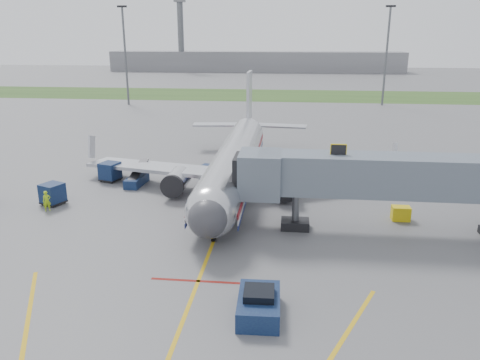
# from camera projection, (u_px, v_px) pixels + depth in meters

# --- Properties ---
(ground) EXTENTS (400.00, 400.00, 0.00)m
(ground) POSITION_uv_depth(u_px,v_px,m) (209.00, 253.00, 32.83)
(ground) COLOR #565659
(ground) RESTS_ON ground
(grass_strip) EXTENTS (300.00, 25.00, 0.01)m
(grass_strip) POSITION_uv_depth(u_px,v_px,m) (270.00, 95.00, 118.25)
(grass_strip) COLOR #2D4C1E
(grass_strip) RESTS_ON ground
(apron_markings) EXTENTS (21.52, 50.00, 0.01)m
(apron_markings) POSITION_uv_depth(u_px,v_px,m) (186.00, 312.00, 25.81)
(apron_markings) COLOR gold
(apron_markings) RESTS_ON ground
(airliner) EXTENTS (32.10, 35.67, 10.25)m
(airliner) POSITION_uv_depth(u_px,v_px,m) (235.00, 161.00, 46.52)
(airliner) COLOR silver
(airliner) RESTS_ON ground
(jet_bridge) EXTENTS (25.30, 4.00, 6.90)m
(jet_bridge) POSITION_uv_depth(u_px,v_px,m) (389.00, 177.00, 34.91)
(jet_bridge) COLOR slate
(jet_bridge) RESTS_ON ground
(light_mast_left) EXTENTS (2.00, 0.44, 20.40)m
(light_mast_left) POSITION_uv_depth(u_px,v_px,m) (125.00, 54.00, 99.17)
(light_mast_left) COLOR #595B60
(light_mast_left) RESTS_ON ground
(light_mast_right) EXTENTS (2.00, 0.44, 20.40)m
(light_mast_right) POSITION_uv_depth(u_px,v_px,m) (387.00, 54.00, 98.21)
(light_mast_right) COLOR #595B60
(light_mast_right) RESTS_ON ground
(distant_terminal) EXTENTS (120.00, 14.00, 8.00)m
(distant_terminal) POSITION_uv_depth(u_px,v_px,m) (255.00, 61.00, 194.02)
(distant_terminal) COLOR slate
(distant_terminal) RESTS_ON ground
(control_tower) EXTENTS (4.00, 4.00, 30.00)m
(control_tower) POSITION_uv_depth(u_px,v_px,m) (181.00, 28.00, 188.42)
(control_tower) COLOR #595B60
(control_tower) RESTS_ON ground
(pushback_tug) EXTENTS (2.37, 3.77, 1.54)m
(pushback_tug) POSITION_uv_depth(u_px,v_px,m) (259.00, 304.00, 25.35)
(pushback_tug) COLOR #0E183E
(pushback_tug) RESTS_ON ground
(baggage_cart_a) EXTENTS (2.31, 2.31, 1.91)m
(baggage_cart_a) POSITION_uv_depth(u_px,v_px,m) (53.00, 194.00, 41.97)
(baggage_cart_a) COLOR #0E183E
(baggage_cart_a) RESTS_ON ground
(baggage_cart_b) EXTENTS (2.26, 2.26, 1.95)m
(baggage_cart_b) POSITION_uv_depth(u_px,v_px,m) (110.00, 172.00, 48.69)
(baggage_cart_b) COLOR #0E183E
(baggage_cart_b) RESTS_ON ground
(baggage_cart_c) EXTENTS (1.82, 1.82, 1.63)m
(baggage_cart_c) POSITION_uv_depth(u_px,v_px,m) (208.00, 173.00, 48.89)
(baggage_cart_c) COLOR #0E183E
(baggage_cart_c) RESTS_ON ground
(belt_loader) EXTENTS (1.64, 4.38, 2.10)m
(belt_loader) POSITION_uv_depth(u_px,v_px,m) (137.00, 180.00, 47.55)
(belt_loader) COLOR #0E183E
(belt_loader) RESTS_ON ground
(ground_power_cart) EXTENTS (1.47, 0.98, 1.17)m
(ground_power_cart) POSITION_uv_depth(u_px,v_px,m) (401.00, 213.00, 38.45)
(ground_power_cart) COLOR yellow
(ground_power_cart) RESTS_ON ground
(ramp_worker) EXTENTS (0.78, 0.74, 1.79)m
(ramp_worker) POSITION_uv_depth(u_px,v_px,m) (47.00, 201.00, 40.36)
(ramp_worker) COLOR #98C617
(ramp_worker) RESTS_ON ground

